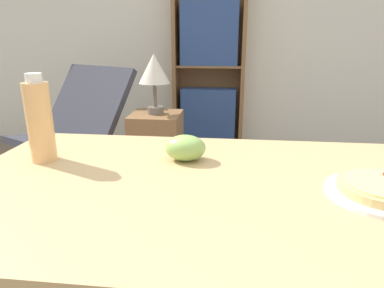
% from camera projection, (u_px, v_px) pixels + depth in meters
% --- Properties ---
extents(wall_back, '(8.00, 0.05, 2.60)m').
position_uv_depth(wall_back, '(211.00, 14.00, 3.32)').
color(wall_back, silver).
rests_on(wall_back, ground_plane).
extents(dining_table, '(1.25, 0.78, 0.76)m').
position_uv_depth(dining_table, '(194.00, 219.00, 0.90)').
color(dining_table, tan).
rests_on(dining_table, ground_plane).
extents(pizza_on_plate, '(0.26, 0.26, 0.04)m').
position_uv_depth(pizza_on_plate, '(383.00, 190.00, 0.79)').
color(pizza_on_plate, white).
rests_on(pizza_on_plate, dining_table).
extents(grape_bunch, '(0.12, 0.09, 0.08)m').
position_uv_depth(grape_bunch, '(186.00, 148.00, 1.02)').
color(grape_bunch, '#93BC5B').
rests_on(grape_bunch, dining_table).
extents(drink_bottle, '(0.07, 0.07, 0.26)m').
position_uv_depth(drink_bottle, '(40.00, 121.00, 0.99)').
color(drink_bottle, '#EFB270').
rests_on(drink_bottle, dining_table).
extents(lounge_chair_near, '(0.92, 0.99, 0.88)m').
position_uv_depth(lounge_chair_near, '(74.00, 149.00, 2.60)').
color(lounge_chair_near, slate).
rests_on(lounge_chair_near, ground_plane).
extents(bookshelf, '(0.69, 0.25, 1.64)m').
position_uv_depth(bookshelf, '(209.00, 73.00, 3.34)').
color(bookshelf, brown).
rests_on(bookshelf, ground_plane).
extents(side_table, '(0.34, 0.34, 0.60)m').
position_uv_depth(side_table, '(157.00, 155.00, 2.44)').
color(side_table, brown).
rests_on(side_table, ground_plane).
extents(table_lamp, '(0.21, 0.21, 0.40)m').
position_uv_depth(table_lamp, '(154.00, 72.00, 2.26)').
color(table_lamp, '#665B51').
rests_on(table_lamp, side_table).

